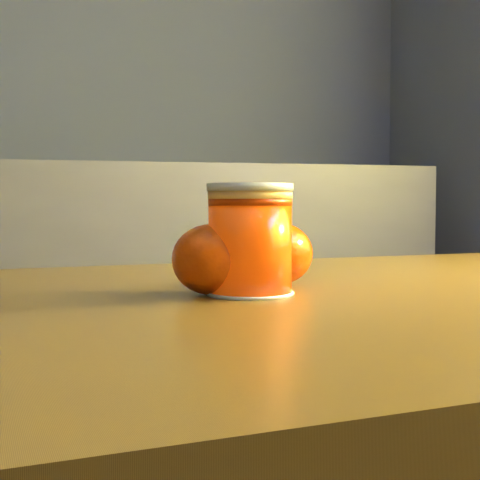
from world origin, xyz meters
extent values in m
cube|color=brown|center=(0.95, 0.27, 0.70)|extent=(1.05, 0.81, 0.04)
cylinder|color=#FF4205|center=(0.87, 0.26, 0.77)|extent=(0.08, 0.08, 0.09)
cylinder|color=#FFBE68|center=(0.87, 0.26, 0.81)|extent=(0.08, 0.08, 0.01)
cylinder|color=silver|center=(0.87, 0.26, 0.82)|extent=(0.08, 0.08, 0.00)
ellipsoid|color=#DD4304|center=(0.83, 0.26, 0.76)|extent=(0.08, 0.08, 0.06)
ellipsoid|color=#DD4304|center=(0.91, 0.32, 0.76)|extent=(0.08, 0.08, 0.06)
camera|label=1|loc=(0.71, -0.32, 0.80)|focal=50.00mm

